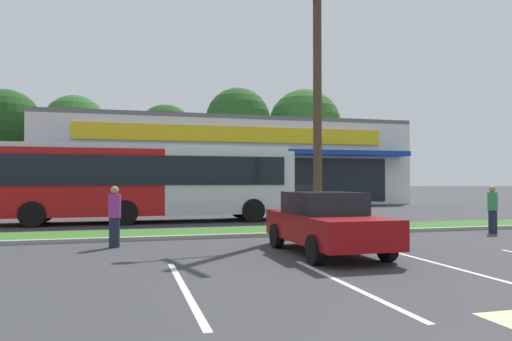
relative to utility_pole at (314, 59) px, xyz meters
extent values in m
cube|color=#386B28|center=(-2.98, 0.23, -5.96)|extent=(56.00, 2.20, 0.12)
cube|color=#99968C|center=(-2.98, -0.99, -5.96)|extent=(56.00, 0.24, 0.12)
cube|color=silver|center=(-5.43, -7.63, -6.02)|extent=(0.12, 4.80, 0.01)
cube|color=silver|center=(-2.71, -8.04, -6.02)|extent=(0.12, 4.80, 0.01)
cube|color=silver|center=(0.10, -7.37, -6.02)|extent=(0.12, 4.80, 0.01)
cube|color=silver|center=(1.03, 22.25, -3.03)|extent=(26.68, 11.84, 5.99)
cube|color=black|center=(1.03, 16.29, -4.22)|extent=(22.41, 0.08, 3.11)
cube|color=#14389E|center=(1.03, 15.63, -2.31)|extent=(25.08, 1.40, 0.35)
cube|color=yellow|center=(1.03, 16.25, -1.11)|extent=(21.34, 0.16, 1.08)
cube|color=slate|center=(1.03, 22.25, 0.12)|extent=(26.68, 11.84, 0.30)
cylinder|color=#473323|center=(-16.61, 31.20, -3.82)|extent=(0.44, 0.44, 4.40)
sphere|color=#1E4719|center=(-16.61, 31.20, 0.71)|extent=(6.21, 6.21, 6.21)
cylinder|color=#473323|center=(-10.90, 31.85, -3.73)|extent=(0.44, 0.44, 4.58)
sphere|color=#2D6026|center=(-10.90, 31.85, 0.75)|extent=(5.83, 5.83, 5.83)
cylinder|color=#473323|center=(-2.47, 33.31, -3.97)|extent=(0.44, 0.44, 4.11)
sphere|color=#1E4719|center=(-2.47, 33.31, 0.34)|extent=(6.01, 6.01, 6.01)
cylinder|color=#473323|center=(3.92, 28.64, -3.44)|extent=(0.44, 0.44, 5.16)
sphere|color=#23511E|center=(3.92, 28.64, 1.43)|extent=(6.11, 6.11, 6.11)
cylinder|color=#473323|center=(10.85, 29.16, -3.74)|extent=(0.44, 0.44, 4.56)
sphere|color=#2D6026|center=(10.85, 29.16, 1.22)|extent=(7.15, 7.15, 7.15)
cylinder|color=#4C3826|center=(0.12, 0.03, -0.36)|extent=(0.30, 0.30, 11.33)
cube|color=#B71414|center=(-8.21, 5.33, -4.32)|extent=(6.78, 2.56, 2.70)
cube|color=silver|center=(-2.04, 5.34, -4.32)|extent=(5.55, 2.55, 2.70)
cube|color=silver|center=(-5.43, 5.33, -2.87)|extent=(11.83, 2.31, 0.20)
cube|color=black|center=(-5.43, 4.03, -3.83)|extent=(11.34, 0.07, 1.19)
cube|color=black|center=(0.76, 5.34, -4.00)|extent=(0.06, 2.17, 1.51)
cylinder|color=black|center=(-1.12, 6.51, -5.52)|extent=(1.00, 0.30, 1.00)
cylinder|color=black|center=(-1.12, 4.16, -5.52)|extent=(1.00, 0.30, 1.00)
cylinder|color=black|center=(-6.36, 6.51, -5.52)|extent=(1.00, 0.30, 1.00)
cylinder|color=black|center=(-6.36, 4.16, -5.52)|extent=(1.00, 0.30, 1.00)
cylinder|color=black|center=(-9.75, 6.50, -5.52)|extent=(1.00, 0.30, 1.00)
cylinder|color=black|center=(-9.75, 4.16, -5.52)|extent=(1.00, 0.30, 1.00)
cube|color=maroon|center=(3.31, 10.56, -5.34)|extent=(4.17, 1.87, 0.73)
cube|color=black|center=(3.52, 10.56, -4.74)|extent=(1.87, 1.65, 0.47)
cylinder|color=black|center=(2.02, 9.67, -5.70)|extent=(0.64, 0.22, 0.64)
cylinder|color=black|center=(2.02, 11.45, -5.70)|extent=(0.64, 0.22, 0.64)
cylinder|color=black|center=(4.60, 9.67, -5.70)|extent=(0.64, 0.22, 0.64)
cylinder|color=black|center=(4.60, 11.45, -5.70)|extent=(0.64, 0.22, 0.64)
cube|color=maroon|center=(-1.65, -4.82, -5.38)|extent=(1.79, 4.27, 0.65)
cube|color=black|center=(-1.65, -4.60, -4.79)|extent=(1.58, 1.92, 0.53)
cylinder|color=black|center=(-0.80, -6.14, -5.70)|extent=(0.22, 0.64, 0.64)
cylinder|color=black|center=(-2.50, -6.14, -5.70)|extent=(0.22, 0.64, 0.64)
cylinder|color=black|center=(-0.80, -3.49, -5.70)|extent=(0.22, 0.64, 0.64)
cylinder|color=black|center=(-2.50, -3.49, -5.70)|extent=(0.22, 0.64, 0.64)
cube|color=black|center=(-2.26, 11.57, -5.32)|extent=(4.16, 1.86, 0.75)
cube|color=black|center=(-2.47, 11.57, -4.72)|extent=(1.87, 1.64, 0.46)
cylinder|color=black|center=(-0.97, 12.45, -5.70)|extent=(0.64, 0.22, 0.64)
cylinder|color=black|center=(-0.97, 10.68, -5.70)|extent=(0.64, 0.22, 0.64)
cylinder|color=black|center=(-3.55, 12.45, -5.70)|extent=(0.64, 0.22, 0.64)
cylinder|color=black|center=(-3.55, 10.68, -5.70)|extent=(0.64, 0.22, 0.64)
cylinder|color=#1E2338|center=(-6.64, -2.27, -5.63)|extent=(0.28, 0.28, 0.79)
cylinder|color=#99338C|center=(-6.64, -2.27, -4.92)|extent=(0.33, 0.33, 0.62)
sphere|color=tan|center=(-6.64, -2.27, -4.50)|extent=(0.22, 0.22, 0.22)
cylinder|color=#1E2338|center=(5.56, -2.10, -5.63)|extent=(0.27, 0.27, 0.77)
cylinder|color=#338C4C|center=(5.56, -2.10, -4.94)|extent=(0.32, 0.32, 0.61)
sphere|color=tan|center=(5.56, -2.10, -4.53)|extent=(0.21, 0.21, 0.21)
camera|label=1|loc=(-6.38, -15.64, -4.23)|focal=33.83mm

